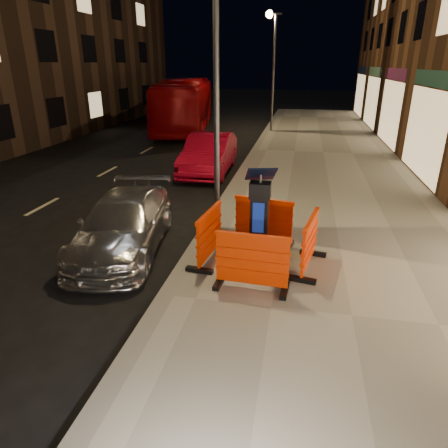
% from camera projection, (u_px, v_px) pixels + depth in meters
% --- Properties ---
extents(ground_plane, '(120.00, 120.00, 0.00)m').
position_uv_depth(ground_plane, '(166.00, 303.00, 6.71)').
color(ground_plane, black).
rests_on(ground_plane, ground).
extents(sidewalk, '(6.00, 60.00, 0.15)m').
position_uv_depth(sidewalk, '(351.00, 319.00, 6.15)').
color(sidewalk, gray).
rests_on(sidewalk, ground).
extents(kerb, '(0.30, 60.00, 0.15)m').
position_uv_depth(kerb, '(166.00, 299.00, 6.69)').
color(kerb, slate).
rests_on(kerb, ground).
extents(parking_kiosk, '(0.65, 0.65, 1.81)m').
position_uv_depth(parking_kiosk, '(259.00, 220.00, 7.40)').
color(parking_kiosk, black).
rests_on(parking_kiosk, sidewalk).
extents(barrier_front, '(1.33, 0.62, 1.01)m').
position_uv_depth(barrier_front, '(252.00, 262.00, 6.68)').
color(barrier_front, '#EE3001').
rests_on(barrier_front, sidewalk).
extents(barrier_back, '(1.37, 0.78, 1.01)m').
position_uv_depth(barrier_back, '(263.00, 221.00, 8.41)').
color(barrier_back, '#EE3001').
rests_on(barrier_back, sidewalk).
extents(barrier_kerbside, '(0.68, 1.35, 1.01)m').
position_uv_depth(barrier_kerbside, '(209.00, 235.00, 7.72)').
color(barrier_kerbside, '#EE3001').
rests_on(barrier_kerbside, sidewalk).
extents(barrier_bldgside, '(0.76, 1.37, 1.01)m').
position_uv_depth(barrier_bldgside, '(309.00, 243.00, 7.38)').
color(barrier_bldgside, '#EE3001').
rests_on(barrier_bldgside, sidewalk).
extents(car_silver, '(2.21, 4.21, 1.16)m').
position_uv_depth(car_silver, '(126.00, 249.00, 8.67)').
color(car_silver, '#B4B4B9').
rests_on(car_silver, ground).
extents(car_red, '(1.60, 4.29, 1.40)m').
position_uv_depth(car_red, '(209.00, 173.00, 14.73)').
color(car_red, '#A50821').
rests_on(car_red, ground).
extents(bus_doubledecker, '(4.15, 10.77, 2.93)m').
position_uv_depth(bus_doubledecker, '(186.00, 130.00, 24.20)').
color(bus_doubledecker, '#98060D').
rests_on(bus_doubledecker, ground).
extents(street_lamp_mid, '(0.12, 0.12, 6.00)m').
position_uv_depth(street_lamp_mid, '(216.00, 94.00, 8.22)').
color(street_lamp_mid, '#3F3F44').
rests_on(street_lamp_mid, sidewalk).
extents(street_lamp_far, '(0.12, 0.12, 6.00)m').
position_uv_depth(street_lamp_far, '(273.00, 75.00, 21.88)').
color(street_lamp_far, '#3F3F44').
rests_on(street_lamp_far, sidewalk).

